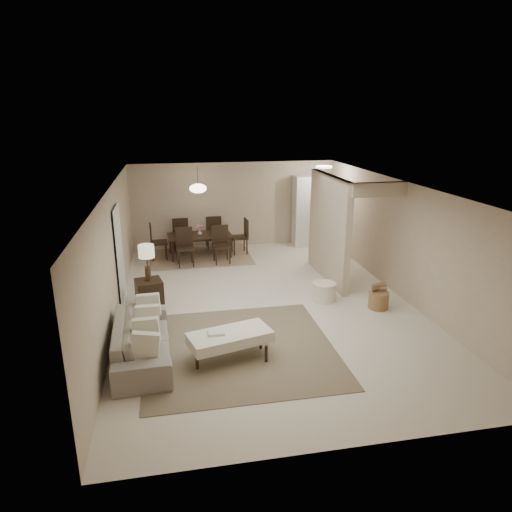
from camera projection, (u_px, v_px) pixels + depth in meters
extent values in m
plane|color=beige|center=(265.00, 303.00, 9.72)|extent=(9.00, 9.00, 0.00)
plane|color=white|center=(266.00, 186.00, 8.96)|extent=(9.00, 9.00, 0.00)
plane|color=tan|center=(234.00, 205.00, 13.55)|extent=(6.00, 0.00, 6.00)
plane|color=tan|center=(114.00, 255.00, 8.80)|extent=(0.00, 9.00, 9.00)
plane|color=tan|center=(401.00, 239.00, 9.88)|extent=(0.00, 9.00, 9.00)
cube|color=tan|center=(329.00, 228.00, 10.83)|extent=(0.15, 2.50, 2.50)
cube|color=black|center=(119.00, 257.00, 9.44)|extent=(0.04, 0.90, 2.04)
cube|color=silver|center=(313.00, 211.00, 13.71)|extent=(1.20, 0.55, 2.10)
cylinder|color=white|center=(324.00, 167.00, 12.38)|extent=(0.44, 0.44, 0.05)
cube|color=brown|center=(240.00, 348.00, 7.83)|extent=(3.20, 3.20, 0.01)
imported|color=gray|center=(142.00, 340.00, 7.45)|extent=(2.26, 0.96, 0.65)
cube|color=#EBE6CD|center=(230.00, 337.00, 7.40)|extent=(1.45, 0.94, 0.18)
cylinder|color=black|center=(197.00, 361.00, 7.16)|extent=(0.05, 0.05, 0.30)
cylinder|color=black|center=(266.00, 354.00, 7.36)|extent=(0.05, 0.05, 0.30)
cylinder|color=black|center=(195.00, 347.00, 7.58)|extent=(0.05, 0.05, 0.30)
cylinder|color=black|center=(261.00, 341.00, 7.78)|extent=(0.05, 0.05, 0.30)
cube|color=black|center=(149.00, 293.00, 9.47)|extent=(0.62, 0.62, 0.57)
cylinder|color=#462D1E|center=(148.00, 274.00, 9.34)|extent=(0.12, 0.12, 0.30)
cylinder|color=#462D1E|center=(147.00, 261.00, 9.26)|extent=(0.03, 0.03, 0.26)
cylinder|color=beige|center=(146.00, 251.00, 9.20)|extent=(0.32, 0.32, 0.26)
cylinder|color=#EBE6CD|center=(324.00, 292.00, 9.79)|extent=(0.50, 0.50, 0.39)
cylinder|color=brown|center=(379.00, 300.00, 9.40)|extent=(0.52, 0.52, 0.35)
cube|color=#8B7456|center=(201.00, 256.00, 12.86)|extent=(2.80, 2.10, 0.01)
imported|color=black|center=(200.00, 246.00, 12.76)|extent=(1.81, 1.08, 0.62)
imported|color=white|center=(200.00, 233.00, 12.65)|extent=(0.17, 0.17, 0.13)
cube|color=#FFF328|center=(335.00, 256.00, 12.88)|extent=(0.93, 0.60, 0.01)
cylinder|color=#462D1E|center=(197.00, 176.00, 12.18)|extent=(0.02, 0.02, 0.50)
ellipsoid|color=#FFEAC6|center=(198.00, 188.00, 12.28)|extent=(0.46, 0.46, 0.25)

